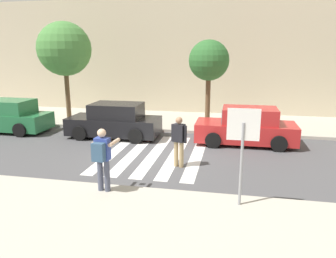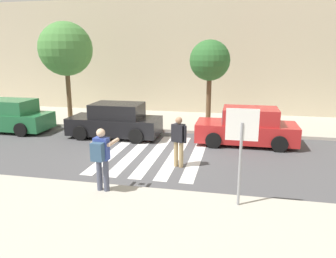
# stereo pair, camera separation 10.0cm
# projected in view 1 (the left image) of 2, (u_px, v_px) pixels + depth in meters

# --- Properties ---
(ground_plane) EXTENTS (120.00, 120.00, 0.00)m
(ground_plane) POSITION_uv_depth(u_px,v_px,m) (153.00, 155.00, 12.29)
(ground_plane) COLOR #4C4C4F
(sidewalk_near) EXTENTS (60.00, 6.00, 0.14)m
(sidewalk_near) POSITION_uv_depth(u_px,v_px,m) (77.00, 249.00, 6.36)
(sidewalk_near) COLOR #B2AD9E
(sidewalk_near) RESTS_ON ground
(sidewalk_far) EXTENTS (60.00, 4.80, 0.14)m
(sidewalk_far) POSITION_uv_depth(u_px,v_px,m) (180.00, 121.00, 17.99)
(sidewalk_far) COLOR #B2AD9E
(sidewalk_far) RESTS_ON ground
(building_facade_far) EXTENTS (56.00, 4.00, 6.88)m
(building_facade_far) POSITION_uv_depth(u_px,v_px,m) (191.00, 57.00, 21.40)
(building_facade_far) COLOR beige
(building_facade_far) RESTS_ON ground
(crosswalk_stripe_0) EXTENTS (0.44, 5.20, 0.01)m
(crosswalk_stripe_0) POSITION_uv_depth(u_px,v_px,m) (115.00, 151.00, 12.79)
(crosswalk_stripe_0) COLOR silver
(crosswalk_stripe_0) RESTS_ON ground
(crosswalk_stripe_1) EXTENTS (0.44, 5.20, 0.01)m
(crosswalk_stripe_1) POSITION_uv_depth(u_px,v_px,m) (135.00, 153.00, 12.63)
(crosswalk_stripe_1) COLOR silver
(crosswalk_stripe_1) RESTS_ON ground
(crosswalk_stripe_2) EXTENTS (0.44, 5.20, 0.01)m
(crosswalk_stripe_2) POSITION_uv_depth(u_px,v_px,m) (155.00, 154.00, 12.48)
(crosswalk_stripe_2) COLOR silver
(crosswalk_stripe_2) RESTS_ON ground
(crosswalk_stripe_3) EXTENTS (0.44, 5.20, 0.01)m
(crosswalk_stripe_3) POSITION_uv_depth(u_px,v_px,m) (175.00, 155.00, 12.33)
(crosswalk_stripe_3) COLOR silver
(crosswalk_stripe_3) RESTS_ON ground
(crosswalk_stripe_4) EXTENTS (0.44, 5.20, 0.01)m
(crosswalk_stripe_4) POSITION_uv_depth(u_px,v_px,m) (196.00, 156.00, 12.17)
(crosswalk_stripe_4) COLOR silver
(crosswalk_stripe_4) RESTS_ON ground
(stop_sign) EXTENTS (0.76, 0.08, 2.40)m
(stop_sign) POSITION_uv_depth(u_px,v_px,m) (243.00, 136.00, 7.69)
(stop_sign) COLOR gray
(stop_sign) RESTS_ON sidewalk_near
(photographer_with_backpack) EXTENTS (0.62, 0.87, 1.72)m
(photographer_with_backpack) POSITION_uv_depth(u_px,v_px,m) (102.00, 155.00, 8.62)
(photographer_with_backpack) COLOR #474C60
(photographer_with_backpack) RESTS_ON sidewalk_near
(pedestrian_crossing) EXTENTS (0.55, 0.35, 1.72)m
(pedestrian_crossing) POSITION_uv_depth(u_px,v_px,m) (179.00, 139.00, 10.89)
(pedestrian_crossing) COLOR tan
(pedestrian_crossing) RESTS_ON ground
(parked_car_green) EXTENTS (4.10, 1.92, 1.55)m
(parked_car_green) POSITION_uv_depth(u_px,v_px,m) (7.00, 117.00, 15.82)
(parked_car_green) COLOR #236B3D
(parked_car_green) RESTS_ON ground
(parked_car_black) EXTENTS (4.10, 1.92, 1.55)m
(parked_car_black) POSITION_uv_depth(u_px,v_px,m) (115.00, 121.00, 14.77)
(parked_car_black) COLOR black
(parked_car_black) RESTS_ON ground
(parked_car_red) EXTENTS (4.10, 1.92, 1.55)m
(parked_car_red) POSITION_uv_depth(u_px,v_px,m) (246.00, 127.00, 13.65)
(parked_car_red) COLOR red
(parked_car_red) RESTS_ON ground
(street_tree_west) EXTENTS (2.73, 2.73, 5.14)m
(street_tree_west) POSITION_uv_depth(u_px,v_px,m) (64.00, 49.00, 16.62)
(street_tree_west) COLOR brown
(street_tree_west) RESTS_ON sidewalk_far
(street_tree_center) EXTENTS (1.95, 1.95, 4.22)m
(street_tree_center) POSITION_uv_depth(u_px,v_px,m) (209.00, 61.00, 15.67)
(street_tree_center) COLOR brown
(street_tree_center) RESTS_ON sidewalk_far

